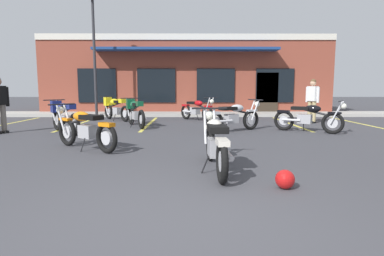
# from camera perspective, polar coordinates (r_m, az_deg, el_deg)

# --- Properties ---
(ground_plane) EXTENTS (80.00, 80.00, 0.00)m
(ground_plane) POSITION_cam_1_polar(r_m,az_deg,el_deg) (7.20, -2.01, -3.56)
(ground_plane) COLOR #3D3D42
(sidewalk_kerb) EXTENTS (22.00, 1.80, 0.14)m
(sidewalk_kerb) POSITION_cam_1_polar(r_m,az_deg,el_deg) (15.62, -1.09, 2.53)
(sidewalk_kerb) COLOR #A8A59E
(sidewalk_kerb) RESTS_ON ground_plane
(brick_storefront_building) EXTENTS (14.93, 7.13, 4.00)m
(brick_storefront_building) POSITION_cam_1_polar(r_m,az_deg,el_deg) (19.35, -0.94, 9.16)
(brick_storefront_building) COLOR brown
(brick_storefront_building) RESTS_ON ground_plane
(painted_stall_lines) EXTENTS (13.34, 4.80, 0.01)m
(painted_stall_lines) POSITION_cam_1_polar(r_m,az_deg,el_deg) (12.05, -1.32, 0.82)
(painted_stall_lines) COLOR #DBCC4C
(painted_stall_lines) RESTS_ON ground_plane
(motorcycle_foreground_classic) EXTENTS (0.66, 2.11, 0.98)m
(motorcycle_foreground_classic) POSITION_cam_1_polar(r_m,az_deg,el_deg) (5.19, 4.19, -2.59)
(motorcycle_foreground_classic) COLOR black
(motorcycle_foreground_classic) RESTS_ON ground_plane
(motorcycle_red_sportbike) EXTENTS (1.56, 1.73, 0.98)m
(motorcycle_red_sportbike) POSITION_cam_1_polar(r_m,az_deg,el_deg) (10.27, -21.91, 2.13)
(motorcycle_red_sportbike) COLOR black
(motorcycle_red_sportbike) RESTS_ON ground_plane
(motorcycle_black_cruiser) EXTENTS (1.83, 1.42, 0.98)m
(motorcycle_black_cruiser) POSITION_cam_1_polar(r_m,az_deg,el_deg) (10.27, 20.05, 1.85)
(motorcycle_black_cruiser) COLOR black
(motorcycle_black_cruiser) RESTS_ON ground_plane
(motorcycle_silver_naked) EXTENTS (1.14, 1.98, 0.98)m
(motorcycle_silver_naked) POSITION_cam_1_polar(r_m,az_deg,el_deg) (11.28, -10.13, 2.95)
(motorcycle_silver_naked) COLOR black
(motorcycle_silver_naked) RESTS_ON ground_plane
(motorcycle_blue_standard) EXTENTS (1.47, 1.80, 0.98)m
(motorcycle_blue_standard) POSITION_cam_1_polar(r_m,az_deg,el_deg) (13.07, 0.81, 3.34)
(motorcycle_blue_standard) COLOR black
(motorcycle_blue_standard) RESTS_ON ground_plane
(motorcycle_green_cafe_racer) EXTENTS (1.78, 1.50, 0.98)m
(motorcycle_green_cafe_racer) POSITION_cam_1_polar(r_m,az_deg,el_deg) (7.34, -18.58, -0.06)
(motorcycle_green_cafe_racer) COLOR black
(motorcycle_green_cafe_racer) RESTS_ON ground_plane
(motorcycle_orange_scrambler) EXTENTS (1.86, 1.36, 0.98)m
(motorcycle_orange_scrambler) POSITION_cam_1_polar(r_m,az_deg,el_deg) (9.92, 7.52, 2.05)
(motorcycle_orange_scrambler) COLOR black
(motorcycle_orange_scrambler) RESTS_ON ground_plane
(motorcycle_cream_vintage) EXTENTS (1.55, 1.74, 0.98)m
(motorcycle_cream_vintage) POSITION_cam_1_polar(r_m,az_deg,el_deg) (13.64, -13.57, 3.58)
(motorcycle_cream_vintage) COLOR black
(motorcycle_cream_vintage) RESTS_ON ground_plane
(person_by_back_row) EXTENTS (0.41, 0.57, 1.68)m
(person_by_back_row) POSITION_cam_1_polar(r_m,az_deg,el_deg) (13.02, 20.70, 5.02)
(person_by_back_row) COLOR black
(person_by_back_row) RESTS_ON ground_plane
(helmet_on_pavement) EXTENTS (0.26, 0.26, 0.26)m
(helmet_on_pavement) POSITION_cam_1_polar(r_m,az_deg,el_deg) (4.49, 16.26, -8.78)
(helmet_on_pavement) COLOR #B71414
(helmet_on_pavement) RESTS_ON ground_plane
(parking_lot_lamp_post) EXTENTS (0.24, 0.76, 5.32)m
(parking_lot_lamp_post) POSITION_cam_1_polar(r_m,az_deg,el_deg) (15.13, -17.24, 14.75)
(parking_lot_lamp_post) COLOR #2D2D33
(parking_lot_lamp_post) RESTS_ON ground_plane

